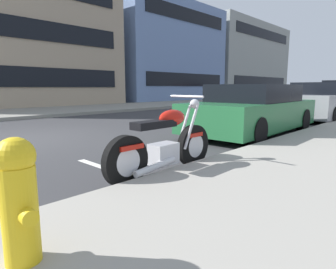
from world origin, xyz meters
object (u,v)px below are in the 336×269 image
Objects in this scene: parked_motorcycle at (165,145)px; car_opposite_curb at (239,95)px; fire_hydrant at (19,198)px; parked_car_across_street at (323,102)px; parked_car_mid_block at (253,110)px.

car_opposite_curb reaches higher than parked_motorcycle.
fire_hydrant is at bearing 29.43° from car_opposite_curb.
parked_motorcycle is at bearing 22.81° from fire_hydrant.
fire_hydrant is (-18.58, -9.18, -0.10)m from car_opposite_curb.
parked_car_across_street is at bearing 7.56° from fire_hydrant.
parked_car_across_street is 10.29m from car_opposite_curb.
parked_motorcycle is 0.46× the size of car_opposite_curb.
car_opposite_curb is (6.90, 7.63, -0.01)m from parked_car_across_street.
parked_motorcycle is 9.43m from parked_car_across_street.
car_opposite_curb reaches higher than fire_hydrant.
parked_car_mid_block reaches higher than parked_motorcycle.
parked_car_mid_block is 1.05× the size of car_opposite_curb.
parked_car_mid_block reaches higher than fire_hydrant.
car_opposite_curb is 5.46× the size of fire_hydrant.
parked_car_across_street reaches higher than parked_motorcycle.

